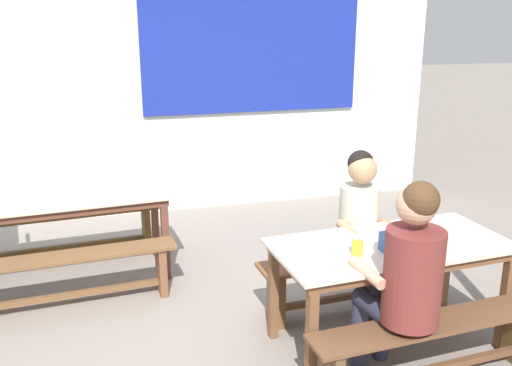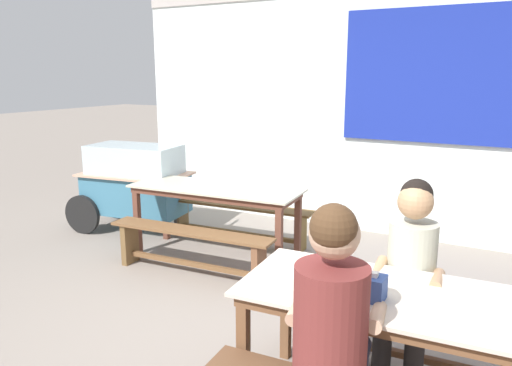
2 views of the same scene
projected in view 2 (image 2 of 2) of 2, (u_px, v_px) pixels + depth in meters
name	position (u px, v px, depth m)	size (l,w,h in m)	color
ground_plane	(252.00, 338.00, 3.59)	(40.00, 40.00, 0.00)	gray
backdrop_wall	(376.00, 102.00, 5.70)	(6.33, 0.23, 2.97)	white
dining_table_far	(216.00, 195.00, 5.03)	(1.81, 0.76, 0.75)	#BDB79F
dining_table_near	(390.00, 306.00, 2.63)	(1.64, 0.85, 0.75)	beige
bench_far_back	(238.00, 217.00, 5.57)	(1.76, 0.37, 0.44)	brown
bench_far_front	(190.00, 245.00, 4.67)	(1.68, 0.37, 0.44)	brown
bench_near_back	(401.00, 327.00, 3.16)	(1.51, 0.38, 0.44)	brown
food_cart	(134.00, 182.00, 5.92)	(1.65, 0.90, 1.05)	teal
person_near_front	(333.00, 320.00, 2.29)	(0.49, 0.59, 1.34)	#2D2F47
person_right_near_table	(409.00, 270.00, 2.98)	(0.43, 0.57, 1.27)	#262323
tissue_box	(372.00, 288.00, 2.52)	(0.13, 0.13, 0.15)	#334E97
condiment_jar	(329.00, 278.00, 2.65)	(0.07, 0.07, 0.13)	yellow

